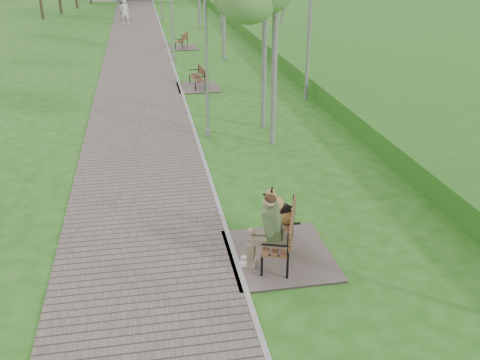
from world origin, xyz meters
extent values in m
plane|color=#236413|center=(0.00, 0.00, 0.00)|extent=(120.00, 120.00, 0.00)
cube|color=#61544E|center=(-1.75, 21.50, 0.02)|extent=(3.50, 67.00, 0.04)
cube|color=#999993|center=(0.00, 21.50, 0.03)|extent=(0.10, 67.00, 0.05)
cube|color=#4E9135|center=(12.00, 20.00, 0.00)|extent=(14.00, 70.00, 1.60)
cube|color=#61544E|center=(0.89, -1.21, 0.02)|extent=(2.02, 2.25, 0.04)
cube|color=brown|center=(0.84, -1.21, 0.51)|extent=(1.03, 1.76, 0.04)
cube|color=brown|center=(1.09, -1.30, 0.81)|extent=(0.59, 1.61, 0.37)
cube|color=#61544E|center=(0.75, 12.27, 0.02)|extent=(1.76, 1.95, 0.04)
cube|color=brown|center=(0.70, 12.27, 0.44)|extent=(0.55, 1.49, 0.04)
cube|color=brown|center=(0.94, 12.29, 0.70)|extent=(0.15, 1.46, 0.32)
cube|color=#61544E|center=(0.86, 21.59, 0.02)|extent=(1.71, 1.90, 0.04)
cube|color=brown|center=(0.81, 21.59, 0.43)|extent=(0.84, 1.49, 0.04)
cube|color=brown|center=(1.03, 21.52, 0.68)|extent=(0.47, 1.37, 0.31)
cylinder|color=#A0A3A8|center=(0.38, 5.99, 0.13)|extent=(0.18, 0.18, 0.26)
cylinder|color=#A0A3A8|center=(0.38, 5.99, 2.20)|extent=(0.11, 0.11, 4.40)
cylinder|color=#A0A3A8|center=(0.13, 18.00, 0.17)|extent=(0.22, 0.22, 0.33)
cylinder|color=#A0A3A8|center=(0.13, 18.00, 2.75)|extent=(0.13, 0.13, 5.50)
cylinder|color=#A0A3A8|center=(0.27, 33.76, 0.16)|extent=(0.21, 0.21, 0.31)
imported|color=silver|center=(-2.51, 31.59, 0.93)|extent=(0.72, 0.51, 1.86)
imported|color=#9D9389|center=(-2.80, 34.28, 0.77)|extent=(0.78, 0.63, 1.53)
cylinder|color=silver|center=(2.24, 5.03, 3.28)|extent=(0.17, 0.17, 6.55)
camera|label=1|loc=(-1.52, -10.00, 5.75)|focal=40.00mm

